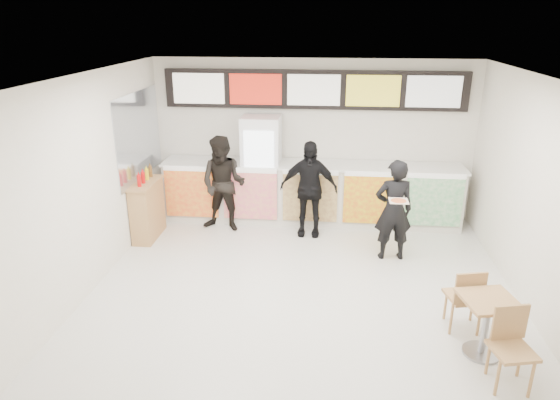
# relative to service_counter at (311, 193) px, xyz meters

# --- Properties ---
(floor) EXTENTS (7.00, 7.00, 0.00)m
(floor) POSITION_rel_service_counter_xyz_m (-0.00, -3.09, -0.57)
(floor) COLOR beige
(floor) RESTS_ON ground
(ceiling) EXTENTS (7.00, 7.00, 0.00)m
(ceiling) POSITION_rel_service_counter_xyz_m (-0.00, -3.09, 2.43)
(ceiling) COLOR white
(ceiling) RESTS_ON wall_back
(wall_back) EXTENTS (6.00, 0.00, 6.00)m
(wall_back) POSITION_rel_service_counter_xyz_m (-0.00, 0.41, 0.93)
(wall_back) COLOR silver
(wall_back) RESTS_ON floor
(wall_left) EXTENTS (0.00, 7.00, 7.00)m
(wall_left) POSITION_rel_service_counter_xyz_m (-3.00, -3.09, 0.93)
(wall_left) COLOR silver
(wall_left) RESTS_ON floor
(wall_right) EXTENTS (0.00, 7.00, 7.00)m
(wall_right) POSITION_rel_service_counter_xyz_m (3.00, -3.09, 0.93)
(wall_right) COLOR silver
(wall_right) RESTS_ON floor
(service_counter) EXTENTS (5.56, 0.77, 1.14)m
(service_counter) POSITION_rel_service_counter_xyz_m (0.00, 0.00, 0.00)
(service_counter) COLOR silver
(service_counter) RESTS_ON floor
(menu_board) EXTENTS (5.50, 0.14, 0.70)m
(menu_board) POSITION_rel_service_counter_xyz_m (0.00, 0.32, 1.88)
(menu_board) COLOR black
(menu_board) RESTS_ON wall_back
(drinks_fridge) EXTENTS (0.70, 0.67, 2.00)m
(drinks_fridge) POSITION_rel_service_counter_xyz_m (-0.93, 0.02, 0.43)
(drinks_fridge) COLOR white
(drinks_fridge) RESTS_ON floor
(mirror_panel) EXTENTS (0.01, 2.00, 1.50)m
(mirror_panel) POSITION_rel_service_counter_xyz_m (-2.99, -0.64, 1.18)
(mirror_panel) COLOR #B2B7BF
(mirror_panel) RESTS_ON wall_left
(customer_main) EXTENTS (0.65, 0.47, 1.65)m
(customer_main) POSITION_rel_service_counter_xyz_m (1.36, -1.42, 0.25)
(customer_main) COLOR black
(customer_main) RESTS_ON floor
(customer_left) EXTENTS (0.95, 0.80, 1.74)m
(customer_left) POSITION_rel_service_counter_xyz_m (-1.55, -0.54, 0.30)
(customer_left) COLOR black
(customer_left) RESTS_ON floor
(customer_mid) EXTENTS (1.02, 0.45, 1.72)m
(customer_mid) POSITION_rel_service_counter_xyz_m (-0.02, -0.60, 0.29)
(customer_mid) COLOR black
(customer_mid) RESTS_ON floor
(pizza_slice) EXTENTS (0.36, 0.36, 0.02)m
(pizza_slice) POSITION_rel_service_counter_xyz_m (1.36, -1.87, 0.58)
(pizza_slice) COLOR beige
(pizza_slice) RESTS_ON customer_main
(cafe_table) EXTENTS (0.73, 1.54, 0.87)m
(cafe_table) POSITION_rel_service_counter_xyz_m (2.16, -3.83, -0.07)
(cafe_table) COLOR tan
(cafe_table) RESTS_ON floor
(condiment_ledge) EXTENTS (0.37, 0.92, 1.22)m
(condiment_ledge) POSITION_rel_service_counter_xyz_m (-2.82, -1.02, -0.05)
(condiment_ledge) COLOR tan
(condiment_ledge) RESTS_ON floor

